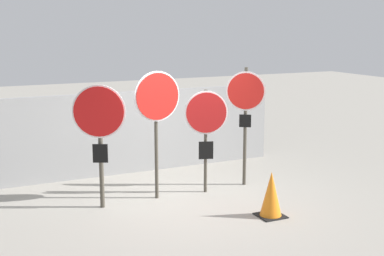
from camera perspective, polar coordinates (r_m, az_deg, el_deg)
ground_plane at (r=9.71m, az=-0.68°, el=-7.60°), size 40.00×40.00×0.00m
fence_back at (r=11.40m, az=-5.18°, el=-0.35°), size 5.99×0.12×1.73m
stop_sign_0 at (r=9.01m, az=-9.86°, el=0.52°), size 0.82×0.41×2.13m
stop_sign_1 at (r=9.36m, az=-3.74°, el=2.44°), size 0.88×0.16×2.31m
stop_sign_2 at (r=9.75m, az=1.52°, el=0.83°), size 0.77×0.27×1.93m
stop_sign_3 at (r=10.22m, az=5.73°, el=2.73°), size 0.63×0.43×2.30m
traffic_cone_0 at (r=8.86m, az=8.44°, el=-7.01°), size 0.43×0.43×0.76m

